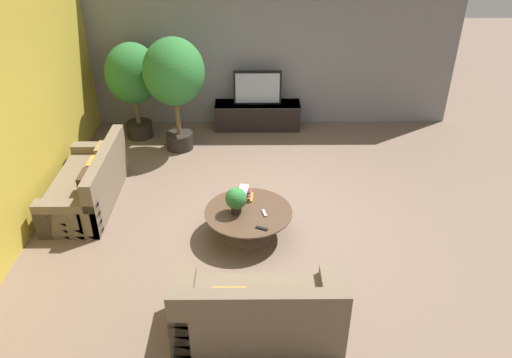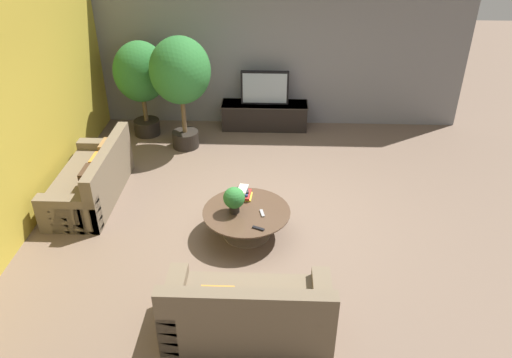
{
  "view_description": "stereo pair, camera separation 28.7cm",
  "coord_description": "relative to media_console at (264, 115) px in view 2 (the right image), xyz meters",
  "views": [
    {
      "loc": [
        -0.16,
        -6.01,
        4.18
      ],
      "look_at": [
        -0.11,
        0.04,
        0.55
      ],
      "focal_mm": 35.0,
      "sensor_mm": 36.0,
      "label": 1
    },
    {
      "loc": [
        0.13,
        -6.01,
        4.18
      ],
      "look_at": [
        -0.11,
        0.04,
        0.55
      ],
      "focal_mm": 35.0,
      "sensor_mm": 36.0,
      "label": 2
    }
  ],
  "objects": [
    {
      "name": "ground_plane",
      "position": [
        0.05,
        -2.94,
        -0.26
      ],
      "size": [
        24.0,
        24.0,
        0.0
      ],
      "primitive_type": "plane",
      "color": "brown"
    },
    {
      "name": "back_wall_stone",
      "position": [
        0.05,
        0.32,
        1.24
      ],
      "size": [
        7.4,
        0.12,
        3.0
      ],
      "primitive_type": "cube",
      "color": "slate",
      "rests_on": "ground"
    },
    {
      "name": "side_wall_left",
      "position": [
        -3.21,
        -2.74,
        1.24
      ],
      "size": [
        0.12,
        7.4,
        3.0
      ],
      "primitive_type": "cube",
      "color": "gold",
      "rests_on": "ground"
    },
    {
      "name": "media_console",
      "position": [
        0.0,
        0.0,
        0.0
      ],
      "size": [
        1.66,
        0.5,
        0.5
      ],
      "color": "black",
      "rests_on": "ground"
    },
    {
      "name": "television",
      "position": [
        -0.0,
        -0.0,
        0.56
      ],
      "size": [
        0.9,
        0.13,
        0.64
      ],
      "color": "black",
      "rests_on": "media_console"
    },
    {
      "name": "coffee_table",
      "position": [
        -0.16,
        -3.46,
        0.01
      ],
      "size": [
        1.18,
        1.18,
        0.38
      ],
      "color": "#756656",
      "rests_on": "ground"
    },
    {
      "name": "couch_by_wall",
      "position": [
        -2.54,
        -2.62,
        0.02
      ],
      "size": [
        0.84,
        1.89,
        0.84
      ],
      "rotation": [
        0.0,
        0.0,
        -1.57
      ],
      "color": "brown",
      "rests_on": "ground"
    },
    {
      "name": "couch_near_entry",
      "position": [
        -0.05,
        -5.19,
        0.02
      ],
      "size": [
        1.76,
        0.84,
        0.84
      ],
      "rotation": [
        0.0,
        0.0,
        3.14
      ],
      "color": "brown",
      "rests_on": "ground"
    },
    {
      "name": "potted_palm_tall",
      "position": [
        -2.23,
        -0.37,
        0.9
      ],
      "size": [
        0.96,
        0.96,
        1.78
      ],
      "color": "black",
      "rests_on": "ground"
    },
    {
      "name": "potted_palm_corner",
      "position": [
        -1.41,
        -0.87,
        1.1
      ],
      "size": [
        1.04,
        1.04,
        2.01
      ],
      "color": "black",
      "rests_on": "ground"
    },
    {
      "name": "potted_plant_tabletop",
      "position": [
        -0.32,
        -3.48,
        0.33
      ],
      "size": [
        0.29,
        0.29,
        0.37
      ],
      "color": "black",
      "rests_on": "coffee_table"
    },
    {
      "name": "book_stack",
      "position": [
        -0.22,
        -3.12,
        0.18
      ],
      "size": [
        0.25,
        0.28,
        0.15
      ],
      "color": "gold",
      "rests_on": "coffee_table"
    },
    {
      "name": "remote_black",
      "position": [
        0.01,
        -3.85,
        0.13
      ],
      "size": [
        0.16,
        0.1,
        0.02
      ],
      "primitive_type": "cube",
      "rotation": [
        0.0,
        0.0,
        1.15
      ],
      "color": "black",
      "rests_on": "coffee_table"
    },
    {
      "name": "remote_silver",
      "position": [
        0.06,
        -3.52,
        0.13
      ],
      "size": [
        0.07,
        0.16,
        0.02
      ],
      "primitive_type": "cube",
      "rotation": [
        0.0,
        0.0,
        0.23
      ],
      "color": "gray",
      "rests_on": "coffee_table"
    }
  ]
}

